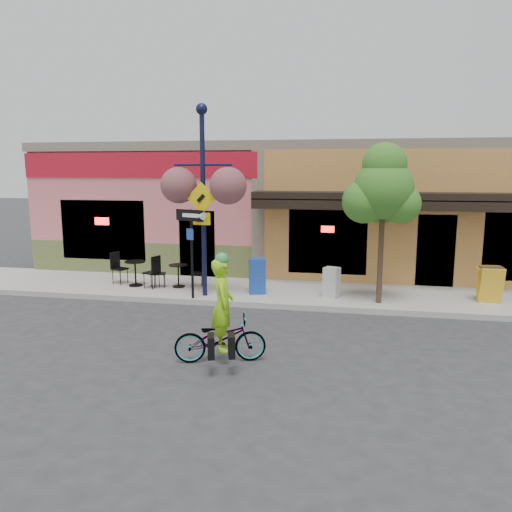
{
  "coord_description": "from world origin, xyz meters",
  "views": [
    {
      "loc": [
        1.94,
        -11.97,
        3.61
      ],
      "look_at": [
        -0.48,
        0.5,
        1.4
      ],
      "focal_mm": 35.0,
      "sensor_mm": 36.0,
      "label": 1
    }
  ],
  "objects_px": {
    "building": "(302,205)",
    "bicycle": "(220,339)",
    "newspaper_box_grey": "(332,282)",
    "newspaper_box_blue": "(257,276)",
    "lamp_post": "(203,202)",
    "one_way_sign": "(192,254)",
    "cyclist_rider": "(223,317)",
    "street_tree": "(382,223)"
  },
  "relations": [
    {
      "from": "lamp_post",
      "to": "street_tree",
      "type": "distance_m",
      "value": 4.74
    },
    {
      "from": "newspaper_box_grey",
      "to": "cyclist_rider",
      "type": "bearing_deg",
      "value": -89.62
    },
    {
      "from": "cyclist_rider",
      "to": "street_tree",
      "type": "xyz_separation_m",
      "value": [
        3.08,
        4.38,
        1.37
      ]
    },
    {
      "from": "lamp_post",
      "to": "street_tree",
      "type": "relative_size",
      "value": 1.24
    },
    {
      "from": "bicycle",
      "to": "one_way_sign",
      "type": "distance_m",
      "value": 4.39
    },
    {
      "from": "lamp_post",
      "to": "newspaper_box_grey",
      "type": "bearing_deg",
      "value": 13.61
    },
    {
      "from": "bicycle",
      "to": "street_tree",
      "type": "xyz_separation_m",
      "value": [
        3.13,
        4.38,
        1.79
      ]
    },
    {
      "from": "one_way_sign",
      "to": "newspaper_box_blue",
      "type": "height_order",
      "value": "one_way_sign"
    },
    {
      "from": "lamp_post",
      "to": "newspaper_box_grey",
      "type": "height_order",
      "value": "lamp_post"
    },
    {
      "from": "building",
      "to": "lamp_post",
      "type": "bearing_deg",
      "value": -107.4
    },
    {
      "from": "one_way_sign",
      "to": "newspaper_box_grey",
      "type": "relative_size",
      "value": 2.91
    },
    {
      "from": "building",
      "to": "street_tree",
      "type": "height_order",
      "value": "building"
    },
    {
      "from": "building",
      "to": "bicycle",
      "type": "distance_m",
      "value": 10.9
    },
    {
      "from": "street_tree",
      "to": "cyclist_rider",
      "type": "bearing_deg",
      "value": -125.12
    },
    {
      "from": "building",
      "to": "newspaper_box_blue",
      "type": "height_order",
      "value": "building"
    },
    {
      "from": "building",
      "to": "bicycle",
      "type": "height_order",
      "value": "building"
    },
    {
      "from": "bicycle",
      "to": "newspaper_box_grey",
      "type": "relative_size",
      "value": 2.08
    },
    {
      "from": "bicycle",
      "to": "lamp_post",
      "type": "relative_size",
      "value": 0.33
    },
    {
      "from": "street_tree",
      "to": "bicycle",
      "type": "bearing_deg",
      "value": -125.55
    },
    {
      "from": "building",
      "to": "newspaper_box_blue",
      "type": "bearing_deg",
      "value": -96.17
    },
    {
      "from": "one_way_sign",
      "to": "street_tree",
      "type": "bearing_deg",
      "value": 28.45
    },
    {
      "from": "newspaper_box_grey",
      "to": "lamp_post",
      "type": "bearing_deg",
      "value": -150.97
    },
    {
      "from": "bicycle",
      "to": "newspaper_box_grey",
      "type": "height_order",
      "value": "newspaper_box_grey"
    },
    {
      "from": "cyclist_rider",
      "to": "lamp_post",
      "type": "xyz_separation_m",
      "value": [
        -1.64,
        4.26,
        1.87
      ]
    },
    {
      "from": "street_tree",
      "to": "one_way_sign",
      "type": "bearing_deg",
      "value": -174.43
    },
    {
      "from": "cyclist_rider",
      "to": "newspaper_box_grey",
      "type": "bearing_deg",
      "value": -37.83
    },
    {
      "from": "bicycle",
      "to": "one_way_sign",
      "type": "xyz_separation_m",
      "value": [
        -1.82,
        3.89,
        0.9
      ]
    },
    {
      "from": "bicycle",
      "to": "newspaper_box_grey",
      "type": "bearing_deg",
      "value": -38.35
    },
    {
      "from": "newspaper_box_grey",
      "to": "newspaper_box_blue",
      "type": "bearing_deg",
      "value": -159.9
    },
    {
      "from": "bicycle",
      "to": "one_way_sign",
      "type": "bearing_deg",
      "value": 8.44
    },
    {
      "from": "one_way_sign",
      "to": "cyclist_rider",
      "type": "bearing_deg",
      "value": -41.47
    },
    {
      "from": "lamp_post",
      "to": "newspaper_box_blue",
      "type": "relative_size",
      "value": 5.18
    },
    {
      "from": "cyclist_rider",
      "to": "street_tree",
      "type": "height_order",
      "value": "street_tree"
    },
    {
      "from": "newspaper_box_grey",
      "to": "street_tree",
      "type": "xyz_separation_m",
      "value": [
        1.25,
        -0.33,
        1.68
      ]
    },
    {
      "from": "building",
      "to": "bicycle",
      "type": "relative_size",
      "value": 10.52
    },
    {
      "from": "building",
      "to": "cyclist_rider",
      "type": "distance_m",
      "value": 10.84
    },
    {
      "from": "lamp_post",
      "to": "newspaper_box_blue",
      "type": "height_order",
      "value": "lamp_post"
    },
    {
      "from": "bicycle",
      "to": "lamp_post",
      "type": "distance_m",
      "value": 5.09
    },
    {
      "from": "newspaper_box_blue",
      "to": "one_way_sign",
      "type": "bearing_deg",
      "value": -166.73
    },
    {
      "from": "lamp_post",
      "to": "newspaper_box_grey",
      "type": "xyz_separation_m",
      "value": [
        3.47,
        0.45,
        -2.18
      ]
    },
    {
      "from": "lamp_post",
      "to": "building",
      "type": "bearing_deg",
      "value": 78.77
    },
    {
      "from": "cyclist_rider",
      "to": "one_way_sign",
      "type": "height_order",
      "value": "one_way_sign"
    }
  ]
}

